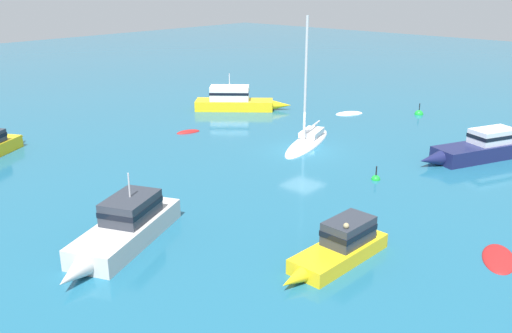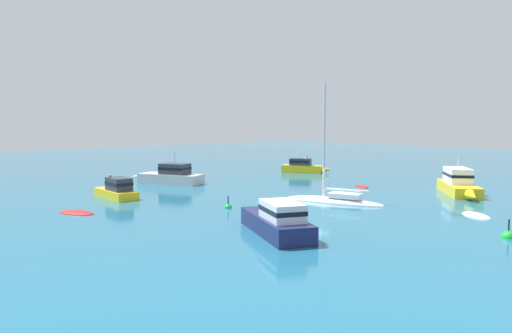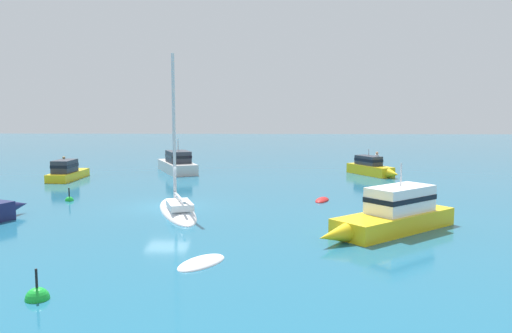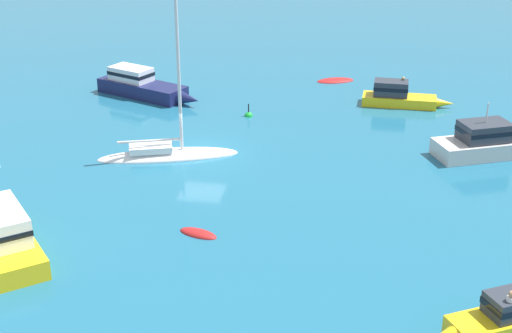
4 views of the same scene
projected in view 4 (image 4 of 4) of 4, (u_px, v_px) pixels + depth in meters
ground_plane at (201, 152)px, 41.66m from camera, size 160.00×160.00×0.00m
skiff at (335, 81)px, 54.62m from camera, size 2.28×3.09×0.39m
cabin_cruiser at (493, 142)px, 41.07m from camera, size 4.65×7.92×3.09m
dinghy at (198, 234)px, 32.73m from camera, size 1.32×2.01×0.40m
powerboat at (398, 96)px, 49.17m from camera, size 1.87×6.06×1.88m
launch at (0, 231)px, 31.17m from camera, size 7.52×6.67×3.26m
powerboat_1 at (143, 86)px, 50.98m from camera, size 4.71×8.13×1.91m
launch_1 at (508, 318)px, 25.67m from camera, size 3.89×5.65×2.23m
yacht at (167, 154)px, 40.99m from camera, size 4.15×8.00×9.34m
mooring_buoy at (249, 116)px, 47.36m from camera, size 0.54×0.54×1.09m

